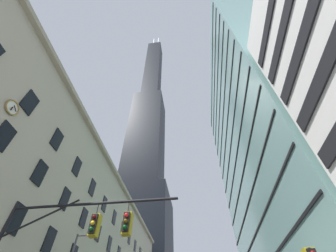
{
  "coord_description": "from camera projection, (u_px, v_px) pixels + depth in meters",
  "views": [
    {
      "loc": [
        3.04,
        -6.93,
        1.3
      ],
      "look_at": [
        -1.48,
        27.02,
        37.05
      ],
      "focal_mm": 22.56,
      "sensor_mm": 36.0,
      "label": 1
    }
  ],
  "objects": [
    {
      "name": "glass_office_midrise",
      "position": [
        281.0,
        140.0,
        39.48
      ],
      "size": [
        18.31,
        38.11,
        55.97
      ],
      "color": "gray",
      "rests_on": "ground"
    },
    {
      "name": "traffic_signal_mast",
      "position": [
        67.0,
        239.0,
        9.87
      ],
      "size": [
        8.98,
        0.63,
        6.57
      ],
      "color": "black",
      "rests_on": "sidewalk_left"
    },
    {
      "name": "dark_skyscraper",
      "position": [
        144.0,
        160.0,
        111.91
      ],
      "size": [
        26.8,
        26.8,
        233.47
      ],
      "color": "black",
      "rests_on": "ground"
    },
    {
      "name": "station_building",
      "position": [
        69.0,
        249.0,
        33.42
      ],
      "size": [
        13.48,
        67.9,
        23.81
      ],
      "color": "#B2A88E",
      "rests_on": "ground"
    }
  ]
}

